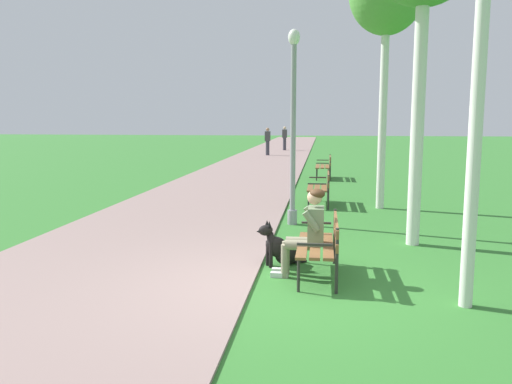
{
  "coord_description": "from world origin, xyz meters",
  "views": [
    {
      "loc": [
        0.51,
        -6.51,
        2.21
      ],
      "look_at": [
        -0.69,
        2.62,
        0.9
      ],
      "focal_mm": 36.49,
      "sensor_mm": 36.0,
      "label": 1
    }
  ],
  "objects_px": {
    "park_bench_mid": "(321,185)",
    "person_seated_on_near_bench": "(308,229)",
    "dog_black": "(280,249)",
    "pedestrian_distant": "(268,142)",
    "lamp_post_near": "(293,126)",
    "pedestrian_further_distant": "(285,138)",
    "park_bench_far": "(325,165)",
    "park_bench_near": "(323,241)"
  },
  "relations": [
    {
      "from": "person_seated_on_near_bench",
      "to": "pedestrian_distant",
      "type": "relative_size",
      "value": 0.76
    },
    {
      "from": "park_bench_far",
      "to": "dog_black",
      "type": "bearing_deg",
      "value": -93.41
    },
    {
      "from": "dog_black",
      "to": "pedestrian_distant",
      "type": "relative_size",
      "value": 0.46
    },
    {
      "from": "person_seated_on_near_bench",
      "to": "pedestrian_further_distant",
      "type": "bearing_deg",
      "value": 94.97
    },
    {
      "from": "park_bench_near",
      "to": "park_bench_mid",
      "type": "distance_m",
      "value": 6.15
    },
    {
      "from": "person_seated_on_near_bench",
      "to": "park_bench_near",
      "type": "bearing_deg",
      "value": 0.7
    },
    {
      "from": "park_bench_mid",
      "to": "dog_black",
      "type": "relative_size",
      "value": 1.97
    },
    {
      "from": "pedestrian_distant",
      "to": "dog_black",
      "type": "bearing_deg",
      "value": -83.36
    },
    {
      "from": "pedestrian_further_distant",
      "to": "dog_black",
      "type": "bearing_deg",
      "value": -85.82
    },
    {
      "from": "park_bench_far",
      "to": "person_seated_on_near_bench",
      "type": "height_order",
      "value": "person_seated_on_near_bench"
    },
    {
      "from": "person_seated_on_near_bench",
      "to": "dog_black",
      "type": "relative_size",
      "value": 1.64
    },
    {
      "from": "park_bench_far",
      "to": "lamp_post_near",
      "type": "xyz_separation_m",
      "value": [
        -0.69,
        -8.43,
        1.55
      ]
    },
    {
      "from": "dog_black",
      "to": "lamp_post_near",
      "type": "distance_m",
      "value": 3.59
    },
    {
      "from": "park_bench_mid",
      "to": "pedestrian_further_distant",
      "type": "bearing_deg",
      "value": 96.72
    },
    {
      "from": "pedestrian_distant",
      "to": "pedestrian_further_distant",
      "type": "bearing_deg",
      "value": 82.84
    },
    {
      "from": "dog_black",
      "to": "lamp_post_near",
      "type": "xyz_separation_m",
      "value": [
        -0.0,
        3.1,
        1.8
      ]
    },
    {
      "from": "person_seated_on_near_bench",
      "to": "pedestrian_distant",
      "type": "distance_m",
      "value": 23.55
    },
    {
      "from": "pedestrian_further_distant",
      "to": "pedestrian_distant",
      "type": "bearing_deg",
      "value": -97.16
    },
    {
      "from": "park_bench_far",
      "to": "pedestrian_distant",
      "type": "distance_m",
      "value": 11.8
    },
    {
      "from": "person_seated_on_near_bench",
      "to": "pedestrian_further_distant",
      "type": "relative_size",
      "value": 0.76
    },
    {
      "from": "park_bench_near",
      "to": "park_bench_far",
      "type": "relative_size",
      "value": 1.0
    },
    {
      "from": "park_bench_far",
      "to": "person_seated_on_near_bench",
      "type": "relative_size",
      "value": 1.2
    },
    {
      "from": "park_bench_near",
      "to": "dog_black",
      "type": "relative_size",
      "value": 1.97
    },
    {
      "from": "park_bench_mid",
      "to": "person_seated_on_near_bench",
      "type": "bearing_deg",
      "value": -91.39
    },
    {
      "from": "dog_black",
      "to": "park_bench_near",
      "type": "bearing_deg",
      "value": -38.1
    },
    {
      "from": "pedestrian_distant",
      "to": "pedestrian_further_distant",
      "type": "distance_m",
      "value": 5.02
    },
    {
      "from": "park_bench_near",
      "to": "person_seated_on_near_bench",
      "type": "bearing_deg",
      "value": -179.3
    },
    {
      "from": "park_bench_mid",
      "to": "pedestrian_further_distant",
      "type": "xyz_separation_m",
      "value": [
        -2.61,
        22.18,
        0.33
      ]
    },
    {
      "from": "dog_black",
      "to": "pedestrian_further_distant",
      "type": "height_order",
      "value": "pedestrian_further_distant"
    },
    {
      "from": "park_bench_near",
      "to": "dog_black",
      "type": "bearing_deg",
      "value": 141.9
    },
    {
      "from": "park_bench_near",
      "to": "pedestrian_further_distant",
      "type": "xyz_separation_m",
      "value": [
        -2.67,
        28.33,
        0.33
      ]
    },
    {
      "from": "park_bench_near",
      "to": "park_bench_mid",
      "type": "xyz_separation_m",
      "value": [
        -0.06,
        6.15,
        0.0
      ]
    },
    {
      "from": "park_bench_near",
      "to": "person_seated_on_near_bench",
      "type": "xyz_separation_m",
      "value": [
        -0.21,
        -0.0,
        0.17
      ]
    },
    {
      "from": "park_bench_far",
      "to": "pedestrian_further_distant",
      "type": "height_order",
      "value": "pedestrian_further_distant"
    },
    {
      "from": "park_bench_mid",
      "to": "pedestrian_further_distant",
      "type": "relative_size",
      "value": 0.91
    },
    {
      "from": "dog_black",
      "to": "lamp_post_near",
      "type": "bearing_deg",
      "value": 90.07
    },
    {
      "from": "pedestrian_distant",
      "to": "pedestrian_further_distant",
      "type": "xyz_separation_m",
      "value": [
        0.63,
        4.98,
        0.0
      ]
    },
    {
      "from": "pedestrian_distant",
      "to": "pedestrian_further_distant",
      "type": "height_order",
      "value": "same"
    },
    {
      "from": "pedestrian_further_distant",
      "to": "park_bench_mid",
      "type": "bearing_deg",
      "value": -83.28
    },
    {
      "from": "park_bench_near",
      "to": "dog_black",
      "type": "xyz_separation_m",
      "value": [
        -0.64,
        0.5,
        -0.25
      ]
    },
    {
      "from": "park_bench_near",
      "to": "dog_black",
      "type": "height_order",
      "value": "park_bench_near"
    },
    {
      "from": "lamp_post_near",
      "to": "pedestrian_further_distant",
      "type": "distance_m",
      "value": 24.84
    }
  ]
}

